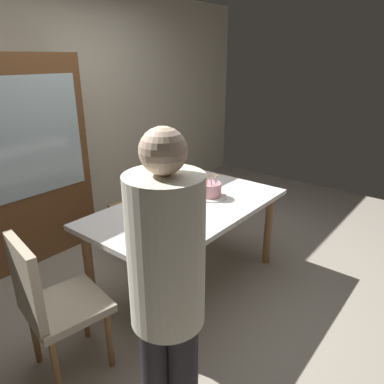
% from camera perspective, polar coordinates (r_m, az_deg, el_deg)
% --- Properties ---
extents(ground, '(6.40, 6.40, 0.00)m').
position_cam_1_polar(ground, '(3.24, -0.57, -14.30)').
color(ground, '#9E9384').
extents(back_wall, '(6.40, 0.10, 2.60)m').
position_cam_1_polar(back_wall, '(4.12, -21.40, 11.59)').
color(back_wall, beige).
rests_on(back_wall, ground).
extents(dining_table, '(1.67, 0.92, 0.74)m').
position_cam_1_polar(dining_table, '(2.91, -0.62, -3.72)').
color(dining_table, white).
rests_on(dining_table, ground).
extents(birthday_cake, '(0.28, 0.28, 0.19)m').
position_cam_1_polar(birthday_cake, '(3.03, 3.00, 0.20)').
color(birthday_cake, silver).
rests_on(birthday_cake, dining_table).
extents(plate_near_celebrant, '(0.22, 0.22, 0.01)m').
position_cam_1_polar(plate_near_celebrant, '(2.43, -3.74, -6.50)').
color(plate_near_celebrant, white).
rests_on(plate_near_celebrant, dining_table).
extents(plate_far_side, '(0.22, 0.22, 0.01)m').
position_cam_1_polar(plate_far_side, '(2.94, -4.79, -1.53)').
color(plate_far_side, white).
rests_on(plate_far_side, dining_table).
extents(fork_near_celebrant, '(0.18, 0.05, 0.01)m').
position_cam_1_polar(fork_near_celebrant, '(2.33, -6.23, -8.02)').
color(fork_near_celebrant, silver).
rests_on(fork_near_celebrant, dining_table).
extents(fork_far_side, '(0.18, 0.05, 0.01)m').
position_cam_1_polar(fork_far_side, '(2.83, -6.88, -2.58)').
color(fork_far_side, silver).
rests_on(fork_far_side, dining_table).
extents(chair_spindle_back, '(0.51, 0.51, 0.95)m').
position_cam_1_polar(chair_spindle_back, '(3.61, -8.18, -2.27)').
color(chair_spindle_back, '#9E7042').
rests_on(chair_spindle_back, ground).
extents(chair_upholstered, '(0.51, 0.51, 0.95)m').
position_cam_1_polar(chair_upholstered, '(2.32, -21.68, -15.85)').
color(chair_upholstered, tan).
rests_on(chair_upholstered, ground).
extents(person_celebrant, '(0.32, 0.32, 1.63)m').
position_cam_1_polar(person_celebrant, '(1.57, -3.98, -15.58)').
color(person_celebrant, '#262328').
rests_on(person_celebrant, ground).
extents(china_cabinet, '(1.10, 0.45, 1.90)m').
position_cam_1_polar(china_cabinet, '(3.70, -25.18, 4.58)').
color(china_cabinet, brown).
rests_on(china_cabinet, ground).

